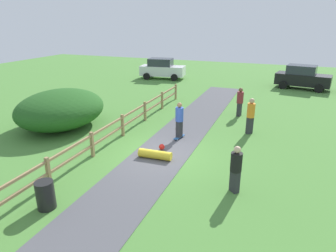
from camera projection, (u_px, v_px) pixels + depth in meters
ground_plane at (162, 154)px, 12.98m from camera, size 60.00×60.00×0.00m
asphalt_path at (162, 154)px, 12.98m from camera, size 2.40×28.00×0.02m
wooden_fence at (108, 132)px, 13.64m from camera, size 0.12×18.12×1.10m
bush_large at (61, 109)px, 15.92m from camera, size 4.17×5.01×1.98m
trash_bin at (45, 195)px, 9.14m from camera, size 0.56×0.56×0.90m
skater_riding at (179, 119)px, 14.28m from camera, size 0.46×0.82×1.79m
skater_fallen at (156, 154)px, 12.52m from camera, size 1.42×1.16×0.36m
skateboard_loose at (179, 125)px, 16.20m from camera, size 0.34×0.82×0.08m
bystander_black at (236, 167)px, 9.86m from camera, size 0.54×0.54×1.65m
bystander_orange at (251, 114)px, 14.97m from camera, size 0.53×0.53×1.82m
bystander_maroon at (240, 101)px, 17.73m from camera, size 0.46×0.46×1.71m
parked_car_black at (303, 77)px, 24.76m from camera, size 4.43×2.53×1.92m
parked_car_white at (162, 69)px, 28.98m from camera, size 4.38×2.41×1.92m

